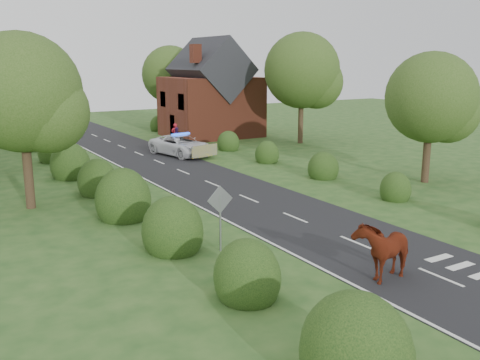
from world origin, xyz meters
TOP-DOWN VIEW (x-y plane):
  - ground at (0.00, 0.00)m, footprint 120.00×120.00m
  - road at (0.00, 15.00)m, footprint 6.00×70.00m
  - road_markings at (-1.60, 12.93)m, footprint 4.96×70.00m
  - hedgerow_left at (-6.51, 11.69)m, footprint 2.75×50.41m
  - hedgerow_right at (6.60, 11.21)m, footprint 2.10×45.78m
  - tree_left_a at (-9.75, 11.86)m, footprint 5.74×5.60m
  - tree_right_a at (11.23, 5.87)m, footprint 5.33×5.20m
  - tree_right_b at (14.29, 21.84)m, footprint 6.56×6.40m
  - tree_right_c at (9.27, 37.85)m, footprint 6.15×6.00m
  - road_sign at (-5.00, 2.00)m, footprint 1.06×0.08m
  - house at (9.49, 30.00)m, footprint 8.00×7.40m
  - cow at (-1.62, -2.92)m, footprint 2.54×1.67m
  - police_van at (2.50, 21.67)m, footprint 3.66×6.00m
  - pedestrian_red at (4.22, 26.55)m, footprint 0.71×0.50m
  - pedestrian_purple at (4.25, 26.36)m, footprint 0.94×0.92m

SIDE VIEW (x-z plane):
  - ground at x=0.00m, z-range 0.00..0.00m
  - road at x=0.00m, z-range 0.00..0.02m
  - road_markings at x=-1.60m, z-range 0.02..0.03m
  - hedgerow_right at x=6.60m, z-range -0.50..1.60m
  - hedgerow_left at x=-6.51m, z-range -0.75..2.25m
  - pedestrian_purple at x=4.25m, z-range 0.00..1.53m
  - police_van at x=2.50m, z-range -0.07..1.62m
  - cow at x=-1.62m, z-range 0.00..1.67m
  - pedestrian_red at x=4.22m, z-range 0.00..1.85m
  - road_sign at x=-5.00m, z-range 0.39..2.92m
  - house at x=9.49m, z-range -0.80..8.37m
  - tree_right_a at x=11.23m, z-range 0.96..8.52m
  - tree_left_a at x=-9.75m, z-range 1.15..9.53m
  - tree_right_c at x=9.27m, z-range 1.05..9.63m
  - tree_right_b at x=14.29m, z-range 1.24..10.64m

